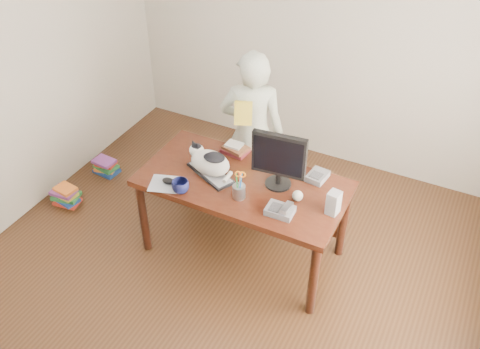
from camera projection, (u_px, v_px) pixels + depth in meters
name	position (u px, v px, depth m)	size (l,w,h in m)	color
room	(200.00, 159.00, 3.31)	(4.50, 4.50, 4.50)	black
desk	(247.00, 190.00, 4.25)	(1.60, 0.80, 0.75)	black
keyboard	(211.00, 173.00, 4.16)	(0.45, 0.32, 0.03)	black
cat	(209.00, 161.00, 4.10)	(0.41, 0.31, 0.24)	silver
monitor	(279.00, 158.00, 3.90)	(0.41, 0.22, 0.46)	black
pen_cup	(239.00, 190.00, 3.91)	(0.12, 0.12, 0.24)	gray
mousepad	(165.00, 184.00, 4.07)	(0.28, 0.27, 0.01)	#A9AEB5
mouse	(168.00, 181.00, 4.07)	(0.12, 0.10, 0.04)	black
coffee_mug	(180.00, 186.00, 3.97)	(0.13, 0.13, 0.10)	#0E1138
phone	(281.00, 210.00, 3.79)	(0.20, 0.17, 0.09)	#5E5E62
speaker	(334.00, 203.00, 3.76)	(0.09, 0.10, 0.18)	#969698
baseball	(298.00, 196.00, 3.90)	(0.08, 0.08, 0.08)	beige
book_stack	(235.00, 149.00, 4.38)	(0.23, 0.18, 0.08)	#51151B
calculator	(318.00, 176.00, 4.11)	(0.15, 0.19, 0.05)	#5E5E62
person	(252.00, 133.00, 4.62)	(0.56, 0.36, 1.52)	silver
held_book	(243.00, 113.00, 4.32)	(0.17, 0.13, 0.20)	gold
book_pile_a	(66.00, 196.00, 4.99)	(0.27, 0.22, 0.18)	red
book_pile_b	(106.00, 166.00, 5.38)	(0.26, 0.20, 0.15)	navy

